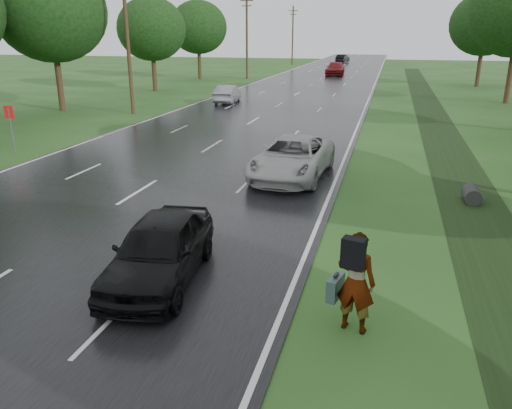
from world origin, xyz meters
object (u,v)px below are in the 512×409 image
object	(u,v)px
white_pickup	(292,158)
pedestrian	(354,281)
road_sign	(10,120)
dark_sedan	(160,249)
silver_sedan	(228,94)

from	to	relation	value
white_pickup	pedestrian	bearing A→B (deg)	-69.69
road_sign	dark_sedan	world-z (taller)	road_sign
road_sign	white_pickup	size ratio (longest dim) A/B	0.41
white_pickup	dark_sedan	distance (m)	9.50
white_pickup	silver_sedan	bearing A→B (deg)	117.67
road_sign	white_pickup	xyz separation A→B (m)	(13.51, -0.59, -0.82)
road_sign	white_pickup	distance (m)	13.54
road_sign	dark_sedan	size ratio (longest dim) A/B	0.52
white_pickup	dark_sedan	world-z (taller)	white_pickup
pedestrian	silver_sedan	distance (m)	33.36
road_sign	white_pickup	world-z (taller)	road_sign
road_sign	silver_sedan	world-z (taller)	road_sign
pedestrian	dark_sedan	bearing A→B (deg)	2.31
road_sign	white_pickup	bearing A→B (deg)	-2.51
silver_sedan	pedestrian	bearing A→B (deg)	106.70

